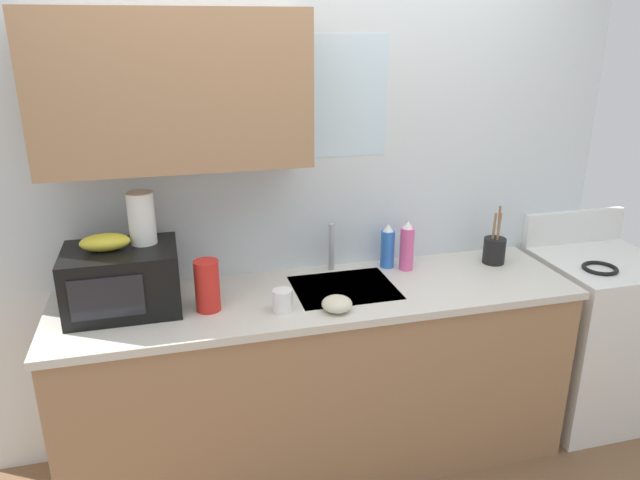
{
  "coord_description": "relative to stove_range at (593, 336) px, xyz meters",
  "views": [
    {
      "loc": [
        -0.63,
        -2.37,
        2.03
      ],
      "look_at": [
        0.0,
        0.0,
        1.15
      ],
      "focal_mm": 33.52,
      "sensor_mm": 36.0,
      "label": 1
    }
  ],
  "objects": [
    {
      "name": "kitchen_wall_assembly",
      "position": [
        -1.64,
        0.3,
        0.91
      ],
      "size": [
        3.12,
        0.42,
        2.5
      ],
      "color": "silver",
      "rests_on": "ground"
    },
    {
      "name": "counter_unit",
      "position": [
        -1.52,
        -0.0,
        0.0
      ],
      "size": [
        2.35,
        0.63,
        0.9
      ],
      "color": "#9E7551",
      "rests_on": "ground"
    },
    {
      "name": "sink_faucet",
      "position": [
        -1.4,
        0.24,
        0.56
      ],
      "size": [
        0.03,
        0.03,
        0.24
      ],
      "primitive_type": "cylinder",
      "color": "#B2B5BA",
      "rests_on": "counter_unit"
    },
    {
      "name": "stove_range",
      "position": [
        0.0,
        0.0,
        0.0
      ],
      "size": [
        0.6,
        0.6,
        1.08
      ],
      "color": "white",
      "rests_on": "ground"
    },
    {
      "name": "microwave",
      "position": [
        -2.36,
        0.04,
        0.58
      ],
      "size": [
        0.46,
        0.35,
        0.27
      ],
      "color": "black",
      "rests_on": "counter_unit"
    },
    {
      "name": "banana_bunch",
      "position": [
        -2.41,
        0.05,
        0.75
      ],
      "size": [
        0.2,
        0.11,
        0.07
      ],
      "primitive_type": "ellipsoid",
      "color": "gold",
      "rests_on": "microwave"
    },
    {
      "name": "paper_towel_roll",
      "position": [
        -2.26,
        0.1,
        0.82
      ],
      "size": [
        0.11,
        0.11,
        0.22
      ],
      "primitive_type": "cylinder",
      "color": "white",
      "rests_on": "microwave"
    },
    {
      "name": "dish_soap_bottle_blue",
      "position": [
        -1.12,
        0.21,
        0.55
      ],
      "size": [
        0.07,
        0.07,
        0.22
      ],
      "color": "blue",
      "rests_on": "counter_unit"
    },
    {
      "name": "dish_soap_bottle_pink",
      "position": [
        -1.04,
        0.15,
        0.56
      ],
      "size": [
        0.07,
        0.07,
        0.25
      ],
      "color": "#E55999",
      "rests_on": "counter_unit"
    },
    {
      "name": "cereal_canister",
      "position": [
        -2.02,
        -0.05,
        0.55
      ],
      "size": [
        0.1,
        0.1,
        0.22
      ],
      "primitive_type": "cylinder",
      "color": "red",
      "rests_on": "counter_unit"
    },
    {
      "name": "mug_white",
      "position": [
        -1.72,
        -0.14,
        0.49
      ],
      "size": [
        0.08,
        0.08,
        0.09
      ],
      "primitive_type": "cylinder",
      "color": "white",
      "rests_on": "counter_unit"
    },
    {
      "name": "utensil_crock",
      "position": [
        -0.58,
        0.12,
        0.51
      ],
      "size": [
        0.11,
        0.11,
        0.29
      ],
      "color": "black",
      "rests_on": "counter_unit"
    },
    {
      "name": "small_bowl",
      "position": [
        -1.5,
        -0.2,
        0.47
      ],
      "size": [
        0.13,
        0.13,
        0.06
      ],
      "primitive_type": "ellipsoid",
      "color": "beige",
      "rests_on": "counter_unit"
    }
  ]
}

